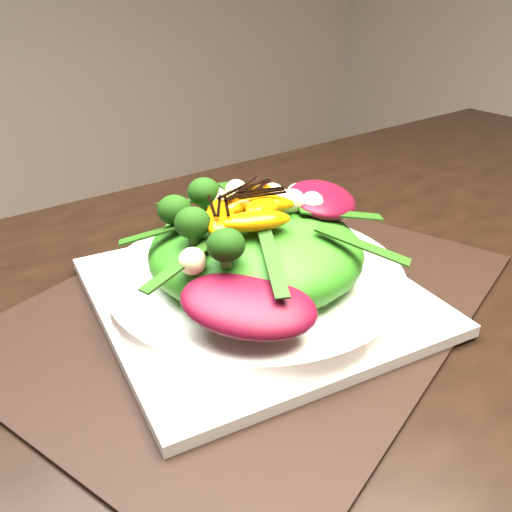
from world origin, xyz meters
TOP-DOWN VIEW (x-y plane):
  - dining_table at (0.00, 0.00)m, footprint 1.60×0.90m
  - placemat at (-0.05, 0.11)m, footprint 0.53×0.46m
  - plate_base at (-0.05, 0.11)m, footprint 0.32×0.32m
  - salad_bowl at (-0.05, 0.11)m, footprint 0.34×0.34m
  - lettuce_mound at (-0.05, 0.11)m, footprint 0.24×0.24m
  - radicchio_leaf at (0.03, 0.11)m, footprint 0.12×0.11m
  - orange_segment at (-0.05, 0.12)m, footprint 0.06×0.04m
  - broccoli_floret at (-0.10, 0.13)m, footprint 0.05×0.05m
  - macadamia_nut at (-0.03, 0.06)m, footprint 0.03×0.03m
  - balsamic_drizzle at (-0.05, 0.12)m, footprint 0.05×0.02m

SIDE VIEW (x-z plane):
  - dining_table at x=0.00m, z-range 0.35..1.10m
  - placemat at x=-0.05m, z-range 0.75..0.75m
  - plate_base at x=-0.05m, z-range 0.75..0.76m
  - salad_bowl at x=-0.05m, z-range 0.76..0.78m
  - lettuce_mound at x=-0.05m, z-range 0.77..0.84m
  - radicchio_leaf at x=0.03m, z-range 0.82..0.84m
  - macadamia_nut at x=-0.03m, z-range 0.83..0.85m
  - orange_segment at x=-0.05m, z-range 0.84..0.85m
  - broccoli_floret at x=-0.10m, z-range 0.83..0.87m
  - balsamic_drizzle at x=-0.05m, z-range 0.85..0.85m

